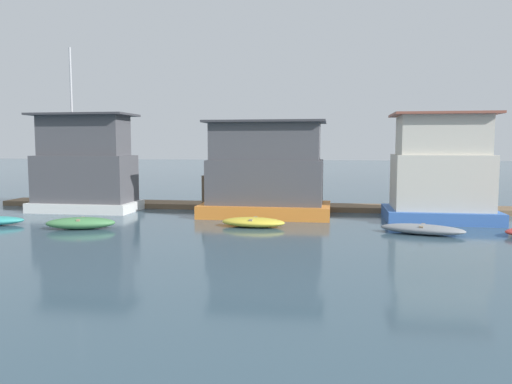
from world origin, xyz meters
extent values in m
plane|color=#385160|center=(0.00, 0.00, 0.00)|extent=(200.00, 200.00, 0.00)
cube|color=brown|center=(0.00, 2.99, 0.15)|extent=(33.80, 2.14, 0.30)
cube|color=white|center=(-10.35, 0.36, 0.28)|extent=(6.00, 3.21, 0.56)
cube|color=#4C4C51|center=(-10.35, 0.36, 1.91)|extent=(5.49, 2.70, 2.70)
cube|color=#4C4C51|center=(-10.35, 0.36, 4.41)|extent=(4.88, 2.09, 2.29)
cube|color=#38383D|center=(-10.35, 0.36, 5.62)|extent=(5.79, 3.00, 0.12)
cylinder|color=#B2B2B7|center=(-11.05, 0.36, 7.57)|extent=(0.12, 0.12, 3.79)
cube|color=orange|center=(0.39, -0.06, 0.34)|extent=(6.98, 3.85, 0.69)
cube|color=#4C4C51|center=(0.39, -0.06, 1.88)|extent=(6.13, 3.00, 2.38)
cube|color=#4C4C51|center=(0.39, -0.06, 4.06)|extent=(5.79, 2.67, 1.98)
cube|color=#38383D|center=(0.39, -0.06, 5.11)|extent=(6.43, 3.30, 0.12)
cube|color=#3866B7|center=(9.46, -0.29, 0.30)|extent=(5.49, 3.92, 0.60)
cube|color=beige|center=(9.46, -0.29, 1.99)|extent=(4.70, 3.13, 2.78)
cube|color=beige|center=(9.46, -0.29, 4.38)|extent=(4.25, 2.69, 1.98)
cube|color=brown|center=(9.46, -0.29, 5.43)|extent=(5.00, 3.43, 0.12)
ellipsoid|color=#47844C|center=(-7.52, -5.58, 0.27)|extent=(3.33, 1.88, 0.54)
cube|color=#997F60|center=(-7.52, -5.58, 0.46)|extent=(0.39, 0.97, 0.08)
ellipsoid|color=yellow|center=(0.29, -3.78, 0.23)|extent=(3.13, 1.58, 0.45)
cube|color=#997F60|center=(0.29, -3.78, 0.38)|extent=(0.24, 1.16, 0.08)
ellipsoid|color=gray|center=(7.90, -4.57, 0.22)|extent=(3.75, 2.07, 0.44)
cube|color=#997F60|center=(7.90, -4.57, 0.37)|extent=(0.41, 0.98, 0.08)
cylinder|color=brown|center=(-3.55, 1.67, 1.04)|extent=(0.27, 0.27, 2.07)
camera|label=1|loc=(4.04, -26.91, 3.90)|focal=35.00mm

